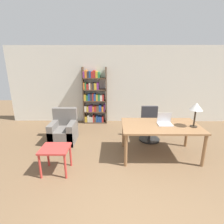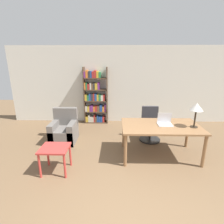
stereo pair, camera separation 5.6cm
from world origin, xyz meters
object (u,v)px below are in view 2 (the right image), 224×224
(desk, at_px, (161,129))
(laptop, at_px, (165,122))
(side_table_blue, at_px, (55,152))
(armchair, at_px, (64,131))
(office_chair, at_px, (150,126))
(table_lamp, at_px, (197,108))
(bookshelf, at_px, (95,98))

(desk, height_order, laptop, laptop)
(side_table_blue, relative_size, armchair, 0.61)
(armchair, bearing_deg, office_chair, 3.60)
(desk, xyz_separation_m, table_lamp, (0.71, -0.10, 0.53))
(side_table_blue, bearing_deg, desk, 16.62)
(desk, height_order, table_lamp, table_lamp)
(desk, relative_size, side_table_blue, 3.19)
(desk, distance_m, office_chair, 0.95)
(table_lamp, distance_m, bookshelf, 3.48)
(office_chair, bearing_deg, table_lamp, -52.70)
(laptop, relative_size, office_chair, 0.34)
(office_chair, bearing_deg, desk, -86.33)
(table_lamp, relative_size, armchair, 0.61)
(desk, height_order, armchair, armchair)
(armchair, bearing_deg, side_table_blue, -80.83)
(office_chair, xyz_separation_m, armchair, (-2.43, -0.15, -0.12))
(laptop, relative_size, table_lamp, 0.59)
(laptop, relative_size, bookshelf, 0.16)
(bookshelf, bearing_deg, office_chair, -39.13)
(table_lamp, xyz_separation_m, bookshelf, (-2.49, 2.41, -0.32))
(laptop, bearing_deg, desk, -152.77)
(desk, xyz_separation_m, bookshelf, (-1.79, 2.31, 0.21))
(desk, bearing_deg, side_table_blue, -163.38)
(side_table_blue, relative_size, bookshelf, 0.28)
(armchair, xyz_separation_m, bookshelf, (0.70, 1.56, 0.61))
(table_lamp, bearing_deg, desk, 171.83)
(desk, relative_size, office_chair, 1.87)
(armchair, bearing_deg, bookshelf, 65.85)
(desk, distance_m, bookshelf, 2.93)
(table_lamp, xyz_separation_m, office_chair, (-0.76, 1.00, -0.81))
(office_chair, relative_size, side_table_blue, 1.71)
(side_table_blue, height_order, bookshelf, bookshelf)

